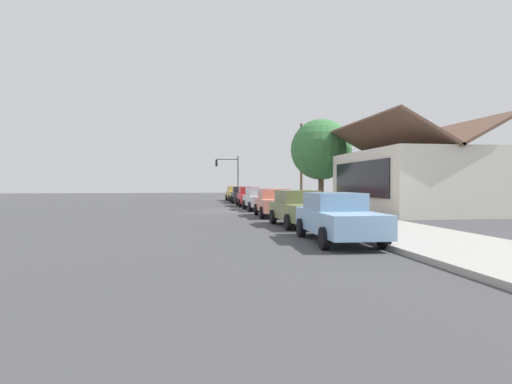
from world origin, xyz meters
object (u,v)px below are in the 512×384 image
traffic_light_main (229,170)px  utility_pole_wooden (301,162)px  car_silver (259,199)px  shade_tree (321,150)px  car_charcoal (242,195)px  fire_hydrant_red (311,210)px  car_olive (299,208)px  car_mustard (236,193)px  car_coral (275,202)px  car_skyblue (337,217)px  car_cherry (249,196)px

traffic_light_main → utility_pole_wooden: (12.69, 5.66, 0.44)m
car_silver → traffic_light_main: size_ratio=0.92×
car_silver → shade_tree: size_ratio=0.67×
car_charcoal → fire_hydrant_red: bearing=6.0°
car_olive → utility_pole_wooden: 21.91m
car_mustard → utility_pole_wooden: 10.03m
car_charcoal → car_coral: (17.56, -0.11, 0.00)m
fire_hydrant_red → traffic_light_main: bearing=-176.9°
car_silver → fire_hydrant_red: bearing=9.1°
car_skyblue → shade_tree: size_ratio=0.70×
car_silver → car_coral: bearing=-0.8°
car_charcoal → shade_tree: size_ratio=0.64×
car_mustard → car_silver: (17.05, -0.10, -0.00)m
car_silver → car_olive: 11.81m
fire_hydrant_red → car_coral: bearing=-148.1°
car_cherry → car_skyblue: same height
shade_tree → car_skyblue: bearing=-15.5°
shade_tree → traffic_light_main: bearing=-162.5°
shade_tree → car_charcoal: bearing=-145.9°
car_cherry → shade_tree: bearing=71.4°
car_silver → car_olive: bearing=-0.9°
car_cherry → utility_pole_wooden: (-3.66, 5.43, 3.11)m
car_olive → car_skyblue: 5.20m
car_coral → shade_tree: 11.62m
car_cherry → car_olive: same height
car_olive → car_skyblue: same height
car_cherry → shade_tree: (2.11, 5.58, 3.80)m
car_coral → traffic_light_main: (-27.90, -0.19, 2.68)m
car_cherry → car_silver: 5.51m
car_skyblue → traffic_light_main: bearing=-178.0°
car_silver → utility_pole_wooden: size_ratio=0.63×
car_olive → shade_tree: (-15.21, 5.64, 3.80)m
car_olive → fire_hydrant_red: car_olive is taller
car_charcoal → shade_tree: shade_tree is taller
car_olive → utility_pole_wooden: bearing=163.2°
car_charcoal → shade_tree: 10.53m
car_coral → car_skyblue: (10.98, -0.06, 0.00)m
car_charcoal → fire_hydrant_red: 19.96m
car_mustard → car_charcoal: bearing=-1.1°
car_cherry → car_silver: (5.51, -0.04, -0.00)m
traffic_light_main → fire_hydrant_red: (30.25, 1.66, -2.99)m
car_mustard → shade_tree: 15.21m
car_charcoal → utility_pole_wooden: bearing=68.4°
car_coral → car_olive: 5.78m
car_cherry → utility_pole_wooden: bearing=126.1°
car_mustard → fire_hydrant_red: bearing=1.8°
car_coral → car_skyblue: size_ratio=0.94×
car_silver → utility_pole_wooden: 11.13m
car_silver → car_coral: size_ratio=1.03×
car_coral → car_olive: size_ratio=1.02×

